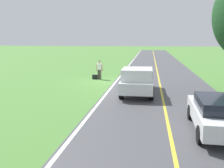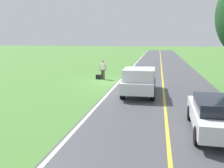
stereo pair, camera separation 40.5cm
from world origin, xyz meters
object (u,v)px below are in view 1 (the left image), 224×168
at_px(suitcase_carried, 95,77).
at_px(pickup_truck_passing, 137,80).
at_px(hitchhiker_walking, 100,69).
at_px(sedan_mid_oncoming, 218,113).

height_order(suitcase_carried, pickup_truck_passing, pickup_truck_passing).
bearing_deg(pickup_truck_passing, hitchhiker_walking, -56.74).
bearing_deg(suitcase_carried, hitchhiker_walking, 100.86).
xyz_separation_m(suitcase_carried, sedan_mid_oncoming, (-7.66, 11.98, 0.55)).
height_order(suitcase_carried, sedan_mid_oncoming, sedan_mid_oncoming).
distance_m(suitcase_carried, sedan_mid_oncoming, 14.23).
relative_size(hitchhiker_walking, pickup_truck_passing, 0.32).
relative_size(suitcase_carried, sedan_mid_oncoming, 0.10).
xyz_separation_m(hitchhiker_walking, suitcase_carried, (0.42, 0.06, -0.77)).
distance_m(hitchhiker_walking, sedan_mid_oncoming, 14.05).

